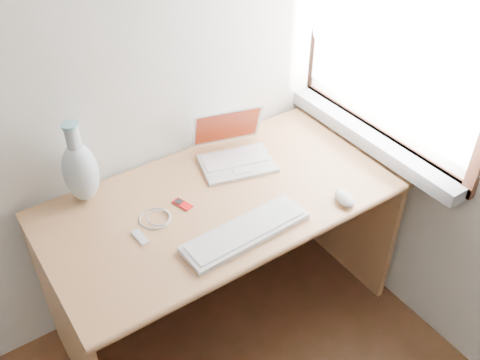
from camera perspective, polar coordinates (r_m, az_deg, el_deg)
window at (r=2.15m, az=15.98°, el=15.40°), size 0.11×0.99×1.10m
desk at (r=2.26m, az=-2.83°, el=-4.62°), size 1.40×0.70×0.74m
laptop at (r=2.22m, az=-0.88°, el=3.09°), size 0.34×0.32×0.20m
external_keyboard at (r=1.90m, az=0.61°, el=-5.54°), size 0.48×0.16×0.02m
mouse at (r=2.07m, az=11.12°, el=-1.90°), size 0.09×0.12×0.04m
ipod at (r=2.04m, az=-6.16°, el=-2.58°), size 0.06×0.09×0.01m
cable_coil at (r=1.99m, az=-9.04°, el=-4.06°), size 0.14×0.14×0.01m
remote at (r=1.93m, az=-10.60°, el=-6.00°), size 0.03×0.08×0.01m
vase at (r=2.06m, az=-16.67°, el=1.03°), size 0.13×0.13×0.34m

